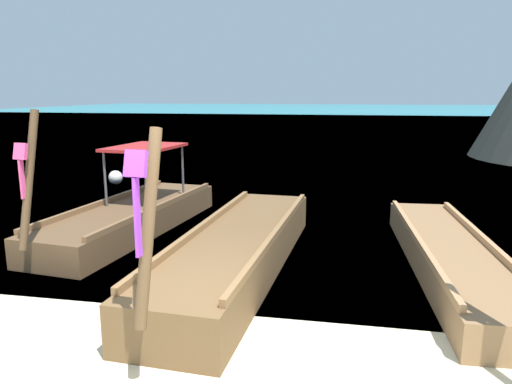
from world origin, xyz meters
TOP-DOWN VIEW (x-y plane):
  - ground at (0.00, 0.00)m, footprint 120.00×120.00m
  - sea_water at (0.00, 61.12)m, footprint 120.00×120.00m
  - longtail_boat_pink_ribbon at (-2.84, 4.43)m, footprint 2.00×5.58m
  - longtail_boat_violet_ribbon at (-0.20, 2.64)m, footprint 1.65×6.24m
  - longtail_boat_orange_ribbon at (3.11, 3.19)m, footprint 1.38×6.14m
  - mooring_buoy_near at (-5.58, 9.16)m, footprint 0.43×0.43m

SIDE VIEW (x-z plane):
  - ground at x=0.00m, z-range 0.00..0.00m
  - sea_water at x=0.00m, z-range 0.00..0.00m
  - mooring_buoy_near at x=-5.58m, z-range 0.00..0.43m
  - longtail_boat_orange_ribbon at x=3.11m, z-range -1.02..1.54m
  - longtail_boat_pink_ribbon at x=-2.84m, z-range -0.95..1.60m
  - longtail_boat_violet_ribbon at x=-0.20m, z-range -0.91..1.57m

